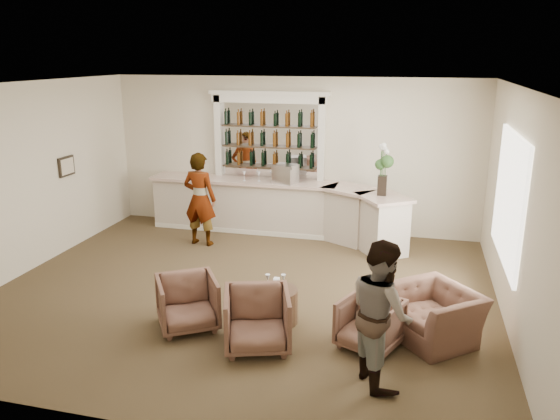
% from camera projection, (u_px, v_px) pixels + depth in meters
% --- Properties ---
extents(ground, '(8.00, 8.00, 0.00)m').
position_uv_depth(ground, '(244.00, 290.00, 8.96)').
color(ground, brown).
rests_on(ground, ground).
extents(room_shell, '(8.04, 7.02, 3.32)m').
position_uv_depth(room_shell, '(264.00, 143.00, 8.94)').
color(room_shell, beige).
rests_on(room_shell, ground).
extents(bar_counter, '(5.72, 1.80, 1.14)m').
position_uv_depth(bar_counter, '(279.00, 208.00, 11.64)').
color(bar_counter, beige).
rests_on(bar_counter, ground).
extents(back_bar_alcove, '(2.64, 0.25, 3.00)m').
position_uv_depth(back_bar_alcove, '(269.00, 137.00, 11.70)').
color(back_bar_alcove, white).
rests_on(back_bar_alcove, ground).
extents(cocktail_table, '(0.65, 0.65, 0.50)m').
position_uv_depth(cocktail_table, '(275.00, 306.00, 7.86)').
color(cocktail_table, '#49341F').
rests_on(cocktail_table, ground).
extents(sommelier, '(0.73, 0.52, 1.90)m').
position_uv_depth(sommelier, '(200.00, 199.00, 10.92)').
color(sommelier, gray).
rests_on(sommelier, ground).
extents(guest, '(0.98, 1.06, 1.75)m').
position_uv_depth(guest, '(381.00, 313.00, 6.28)').
color(guest, gray).
rests_on(guest, ground).
extents(armchair_left, '(1.12, 1.12, 0.75)m').
position_uv_depth(armchair_left, '(188.00, 303.00, 7.67)').
color(armchair_left, brown).
rests_on(armchair_left, ground).
extents(armchair_center, '(1.07, 1.09, 0.79)m').
position_uv_depth(armchair_center, '(257.00, 320.00, 7.13)').
color(armchair_center, brown).
rests_on(armchair_center, ground).
extents(armchair_right, '(0.96, 0.97, 0.68)m').
position_uv_depth(armchair_right, '(370.00, 324.00, 7.14)').
color(armchair_right, brown).
rests_on(armchair_right, ground).
extents(armchair_far, '(1.45, 1.46, 0.72)m').
position_uv_depth(armchair_far, '(434.00, 315.00, 7.35)').
color(armchair_far, brown).
rests_on(armchair_far, ground).
extents(espresso_machine, '(0.54, 0.50, 0.40)m').
position_uv_depth(espresso_machine, '(286.00, 174.00, 11.38)').
color(espresso_machine, silver).
rests_on(espresso_machine, bar_counter).
extents(flower_vase, '(0.26, 0.26, 1.00)m').
position_uv_depth(flower_vase, '(383.00, 166.00, 10.31)').
color(flower_vase, black).
rests_on(flower_vase, bar_counter).
extents(wine_glass_bar_left, '(0.07, 0.07, 0.21)m').
position_uv_depth(wine_glass_bar_left, '(244.00, 176.00, 11.63)').
color(wine_glass_bar_left, white).
rests_on(wine_glass_bar_left, bar_counter).
extents(wine_glass_bar_right, '(0.07, 0.07, 0.21)m').
position_uv_depth(wine_glass_bar_right, '(259.00, 176.00, 11.58)').
color(wine_glass_bar_right, white).
rests_on(wine_glass_bar_right, bar_counter).
extents(wine_glass_tbl_a, '(0.07, 0.07, 0.21)m').
position_uv_depth(wine_glass_tbl_a, '(268.00, 281.00, 7.82)').
color(wine_glass_tbl_a, white).
rests_on(wine_glass_tbl_a, cocktail_table).
extents(wine_glass_tbl_b, '(0.07, 0.07, 0.21)m').
position_uv_depth(wine_glass_tbl_b, '(283.00, 281.00, 7.82)').
color(wine_glass_tbl_b, white).
rests_on(wine_glass_tbl_b, cocktail_table).
extents(wine_glass_tbl_c, '(0.07, 0.07, 0.21)m').
position_uv_depth(wine_glass_tbl_c, '(276.00, 287.00, 7.64)').
color(wine_glass_tbl_c, white).
rests_on(wine_glass_tbl_c, cocktail_table).
extents(napkin_holder, '(0.08, 0.08, 0.12)m').
position_uv_depth(napkin_holder, '(276.00, 282.00, 7.91)').
color(napkin_holder, white).
rests_on(napkin_holder, cocktail_table).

